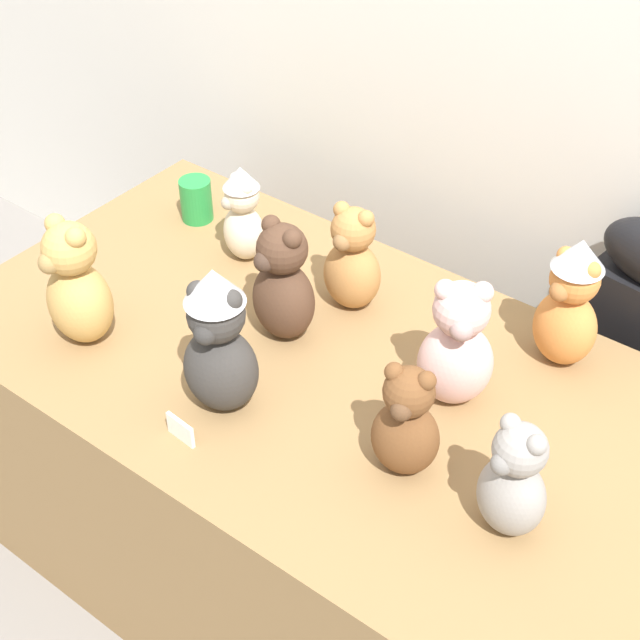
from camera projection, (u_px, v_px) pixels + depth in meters
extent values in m
cube|color=olive|center=(320.00, 480.00, 2.18)|extent=(1.64, 0.89, 0.73)
cube|color=black|center=(618.00, 415.00, 2.28)|extent=(0.29, 0.16, 0.82)
ellipsoid|color=#383533|center=(221.00, 369.00, 1.80)|extent=(0.18, 0.16, 0.18)
sphere|color=#383533|center=(216.00, 314.00, 1.72)|extent=(0.11, 0.11, 0.11)
sphere|color=#383533|center=(198.00, 291.00, 1.70)|extent=(0.04, 0.04, 0.04)
sphere|color=#383533|center=(231.00, 300.00, 1.68)|extent=(0.04, 0.04, 0.04)
sphere|color=#32302E|center=(204.00, 334.00, 1.69)|extent=(0.05, 0.05, 0.05)
cone|color=silver|center=(213.00, 286.00, 1.67)|extent=(0.12, 0.12, 0.07)
ellipsoid|color=#B27A42|center=(352.00, 275.00, 2.05)|extent=(0.14, 0.12, 0.16)
sphere|color=#B27A42|center=(353.00, 229.00, 1.98)|extent=(0.10, 0.10, 0.10)
sphere|color=#B27A42|center=(342.00, 210.00, 1.97)|extent=(0.04, 0.04, 0.04)
sphere|color=#B27A42|center=(366.00, 219.00, 1.94)|extent=(0.04, 0.04, 0.04)
sphere|color=olive|center=(342.00, 242.00, 1.96)|extent=(0.04, 0.04, 0.04)
ellipsoid|color=gray|center=(511.00, 496.00, 1.58)|extent=(0.15, 0.14, 0.16)
sphere|color=gray|center=(520.00, 450.00, 1.51)|extent=(0.09, 0.09, 0.09)
sphere|color=gray|center=(511.00, 423.00, 1.50)|extent=(0.03, 0.03, 0.03)
sphere|color=gray|center=(537.00, 445.00, 1.47)|extent=(0.03, 0.03, 0.03)
sphere|color=slate|center=(502.00, 464.00, 1.50)|extent=(0.04, 0.04, 0.04)
ellipsoid|color=tan|center=(80.00, 302.00, 1.96)|extent=(0.16, 0.14, 0.19)
sphere|color=tan|center=(69.00, 249.00, 1.87)|extent=(0.11, 0.11, 0.11)
sphere|color=tan|center=(55.00, 224.00, 1.86)|extent=(0.04, 0.04, 0.04)
sphere|color=tan|center=(75.00, 237.00, 1.83)|extent=(0.04, 0.04, 0.04)
sphere|color=olive|center=(50.00, 263.00, 1.85)|extent=(0.05, 0.05, 0.05)
ellipsoid|color=beige|center=(455.00, 363.00, 1.82)|extent=(0.19, 0.18, 0.18)
sphere|color=beige|center=(462.00, 309.00, 1.73)|extent=(0.11, 0.11, 0.11)
sphere|color=beige|center=(445.00, 290.00, 1.71)|extent=(0.04, 0.04, 0.04)
sphere|color=beige|center=(483.00, 292.00, 1.70)|extent=(0.04, 0.04, 0.04)
sphere|color=#A88783|center=(462.00, 330.00, 1.70)|extent=(0.05, 0.05, 0.05)
ellipsoid|color=#4C3323|center=(284.00, 300.00, 1.97)|extent=(0.17, 0.15, 0.18)
sphere|color=#4C3323|center=(282.00, 249.00, 1.89)|extent=(0.11, 0.11, 0.11)
sphere|color=#4C3323|center=(271.00, 225.00, 1.88)|extent=(0.04, 0.04, 0.04)
sphere|color=#4C3323|center=(292.00, 239.00, 1.84)|extent=(0.04, 0.04, 0.04)
sphere|color=#412E23|center=(265.00, 261.00, 1.87)|extent=(0.04, 0.04, 0.04)
ellipsoid|color=brown|center=(405.00, 438.00, 1.68)|extent=(0.15, 0.14, 0.16)
sphere|color=brown|center=(409.00, 392.00, 1.61)|extent=(0.09, 0.09, 0.09)
sphere|color=brown|center=(394.00, 372.00, 1.60)|extent=(0.03, 0.03, 0.03)
sphere|color=brown|center=(427.00, 381.00, 1.58)|extent=(0.03, 0.03, 0.03)
sphere|color=brown|center=(401.00, 410.00, 1.59)|extent=(0.04, 0.04, 0.04)
ellipsoid|color=#D17F3D|center=(564.00, 328.00, 1.91)|extent=(0.16, 0.15, 0.17)
sphere|color=#D17F3D|center=(575.00, 279.00, 1.83)|extent=(0.10, 0.10, 0.10)
sphere|color=#D17F3D|center=(566.00, 256.00, 1.83)|extent=(0.04, 0.04, 0.04)
sphere|color=#D17F3D|center=(592.00, 270.00, 1.79)|extent=(0.04, 0.04, 0.04)
sphere|color=#A06536|center=(560.00, 291.00, 1.82)|extent=(0.04, 0.04, 0.04)
cone|color=silver|center=(581.00, 254.00, 1.79)|extent=(0.11, 0.11, 0.07)
ellipsoid|color=beige|center=(244.00, 232.00, 2.20)|extent=(0.14, 0.13, 0.14)
sphere|color=beige|center=(242.00, 196.00, 2.14)|extent=(0.08, 0.08, 0.08)
sphere|color=beige|center=(236.00, 179.00, 2.14)|extent=(0.03, 0.03, 0.03)
sphere|color=beige|center=(246.00, 189.00, 2.10)|extent=(0.03, 0.03, 0.03)
sphere|color=#ABA08A|center=(228.00, 203.00, 2.13)|extent=(0.03, 0.03, 0.03)
cone|color=silver|center=(241.00, 177.00, 2.11)|extent=(0.09, 0.09, 0.05)
cylinder|color=#238C3D|center=(196.00, 200.00, 2.34)|extent=(0.08, 0.08, 0.11)
cube|color=white|center=(181.00, 430.00, 1.77)|extent=(0.07, 0.01, 0.05)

